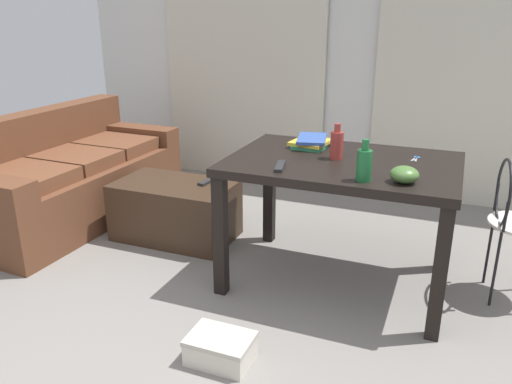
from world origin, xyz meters
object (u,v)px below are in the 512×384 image
at_px(couch, 68,178).
at_px(shoebox, 220,348).
at_px(craft_table, 342,177).
at_px(tv_remote_primary, 207,181).
at_px(scissors, 416,158).
at_px(book_stack, 311,142).
at_px(coffee_table, 176,210).
at_px(tv_remote_on_table, 280,166).
at_px(bottle_near, 337,144).
at_px(bowl, 404,175).
at_px(bottle_far, 364,164).

relative_size(couch, shoebox, 6.13).
distance_m(couch, craft_table, 2.26).
distance_m(tv_remote_primary, shoebox, 1.47).
bearing_deg(scissors, book_stack, 176.90).
distance_m(couch, shoebox, 2.25).
relative_size(book_stack, tv_remote_primary, 1.76).
relative_size(coffee_table, scissors, 7.24).
distance_m(coffee_table, book_stack, 1.15).
bearing_deg(tv_remote_on_table, couch, 152.62).
bearing_deg(bottle_near, tv_remote_on_table, -128.87).
height_order(bottle_near, book_stack, bottle_near).
bearing_deg(craft_table, bottle_near, 161.33).
relative_size(couch, bowl, 13.24).
relative_size(bottle_far, tv_remote_primary, 1.18).
distance_m(book_stack, scissors, 0.63).
bearing_deg(scissors, shoebox, -121.51).
height_order(bottle_near, bowl, bottle_near).
distance_m(tv_remote_on_table, scissors, 0.80).
relative_size(bottle_far, shoebox, 0.70).
distance_m(bottle_near, bowl, 0.51).
bearing_deg(bowl, bottle_far, -166.64).
xyz_separation_m(bowl, tv_remote_primary, (-1.39, 0.57, -0.38)).
relative_size(coffee_table, shoebox, 2.76).
xyz_separation_m(craft_table, scissors, (0.38, 0.18, 0.10)).
bearing_deg(bottle_far, couch, 166.93).
distance_m(bottle_near, book_stack, 0.30).
bearing_deg(bottle_near, craft_table, -18.67).
height_order(craft_table, scissors, scissors).
bearing_deg(coffee_table, shoebox, -51.56).
xyz_separation_m(craft_table, bottle_near, (-0.04, 0.01, 0.19)).
xyz_separation_m(craft_table, book_stack, (-0.25, 0.22, 0.13)).
bearing_deg(coffee_table, craft_table, -8.81).
bearing_deg(scissors, craft_table, -154.02).
xyz_separation_m(tv_remote_on_table, scissors, (0.66, 0.46, -0.01)).
height_order(couch, bottle_near, bottle_near).
bearing_deg(bowl, couch, 168.84).
height_order(couch, craft_table, couch).
bearing_deg(scissors, coffee_table, 179.76).
distance_m(craft_table, shoebox, 1.18).
bearing_deg(couch, shoebox, -32.00).
bearing_deg(shoebox, book_stack, 86.57).
xyz_separation_m(bottle_near, book_stack, (-0.21, 0.20, -0.05)).
xyz_separation_m(coffee_table, bowl, (1.60, -0.48, 0.60)).
bearing_deg(scissors, tv_remote_on_table, -144.97).
xyz_separation_m(couch, book_stack, (1.97, -0.01, 0.48)).
height_order(coffee_table, book_stack, book_stack).
height_order(craft_table, tv_remote_on_table, tv_remote_on_table).
height_order(couch, tv_remote_primary, couch).
bearing_deg(book_stack, bottle_far, -52.04).
bearing_deg(bottle_near, scissors, 21.86).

